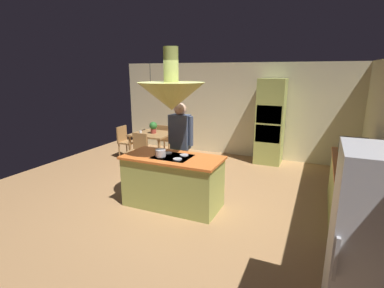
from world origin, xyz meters
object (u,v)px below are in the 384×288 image
Objects in this scene: dining_table at (152,137)px; person_at_island at (181,141)px; kitchen_island at (173,181)px; potted_plant_on_table at (153,127)px; chair_facing_island at (138,149)px; oven_tower at (270,122)px; chair_by_back_wall at (165,138)px; canister_sugar at (359,166)px; microwave_on_counter at (354,147)px; cooking_pot_on_cooktop at (160,153)px; cup_on_table at (140,132)px; refrigerator at (378,253)px; chair_at_corner at (125,140)px; canister_flour at (360,168)px.

dining_table is 2.11m from person_at_island.
kitchen_island is 1.74× the size of dining_table.
chair_facing_island is at bearing -92.70° from potted_plant_on_table.
oven_tower is 2.90m from chair_by_back_wall.
canister_sugar is at bearing -19.86° from dining_table.
microwave_on_counter reaches higher than kitchen_island.
potted_plant_on_table is at bearing 92.80° from chair_by_back_wall.
microwave_on_counter is at bearing -46.27° from oven_tower.
chair_by_back_wall is at bearing -170.43° from oven_tower.
oven_tower is 7.18× the size of potted_plant_on_table.
dining_table is at bearing 124.63° from cooking_pot_on_cooktop.
dining_table is 1.13× the size of chair_facing_island.
canister_sugar is 0.31× the size of microwave_on_counter.
oven_tower is 23.95× the size of cup_on_table.
refrigerator is 1.00× the size of person_at_island.
cooking_pot_on_cooktop is at bearing -140.91° from kitchen_island.
cooking_pot_on_cooktop is (-1.26, -3.37, -0.09)m from oven_tower.
dining_table is (-2.80, -1.14, -0.42)m from oven_tower.
chair_by_back_wall is 1.10m from chair_at_corner.
chair_facing_island is (0.00, -0.67, -0.15)m from dining_table.
cup_on_table is (-4.71, 3.58, -0.07)m from refrigerator.
person_at_island is at bearing -26.12° from chair_facing_island.
canister_sugar is (2.84, 0.46, 0.52)m from kitchen_island.
cup_on_table is 5.01m from canister_flour.
dining_table is 6.79× the size of canister_sugar.
canister_flour is at bearing -90.00° from microwave_on_counter.
dining_table is 1.13× the size of chair_by_back_wall.
canister_sugar is (0.00, 0.18, -0.02)m from canister_flour.
refrigerator is at bearing -91.07° from canister_sugar.
person_at_island reaches higher than chair_by_back_wall.
kitchen_island is at bearing -40.05° from chair_facing_island.
dining_table is at bearing -157.79° from oven_tower.
refrigerator is 5.86× the size of potted_plant_on_table.
chair_at_corner is at bearing 163.13° from canister_sugar.
dining_table is at bearing 128.99° from kitchen_island.
potted_plant_on_table is 2.07× the size of canister_sugar.
chair_at_corner is at bearing 172.88° from microwave_on_counter.
oven_tower is at bearing 122.01° from canister_sugar.
person_at_island reaches higher than chair_facing_island.
refrigerator is at bearing -38.66° from person_at_island.
refrigerator is at bearing 135.18° from chair_by_back_wall.
chair_by_back_wall is (0.00, 0.67, -0.15)m from dining_table.
canister_sugar is at bearing -106.87° from chair_at_corner.
kitchen_island is 2.73m from potted_plant_on_table.
refrigerator is 5.87m from potted_plant_on_table.
refrigerator is (2.80, -1.70, 0.42)m from kitchen_island.
oven_tower is 2.52m from microwave_on_counter.
potted_plant_on_table is at bearing 171.33° from microwave_on_counter.
oven_tower is 3.28m from canister_sugar.
oven_tower is 3.60m from cooking_pot_on_cooktop.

